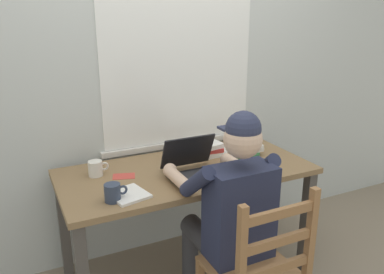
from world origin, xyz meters
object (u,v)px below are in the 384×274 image
at_px(computer_mouse, 236,168).
at_px(coffee_mug_dark, 113,193).
at_px(coffee_mug_white, 96,168).
at_px(wooden_chair, 257,273).
at_px(book_stack_side, 208,149).
at_px(landscape_photo_print, 124,176).
at_px(laptop, 195,167).
at_px(desk, 187,183).
at_px(book_stack_main, 247,150).
at_px(seated_person, 229,208).

relative_size(computer_mouse, coffee_mug_dark, 0.82).
bearing_deg(coffee_mug_white, coffee_mug_dark, -89.44).
xyz_separation_m(wooden_chair, book_stack_side, (0.18, 0.86, 0.34)).
xyz_separation_m(coffee_mug_dark, landscape_photo_print, (0.14, 0.28, -0.05)).
relative_size(wooden_chair, laptop, 2.82).
height_order(laptop, computer_mouse, laptop).
height_order(desk, book_stack_side, book_stack_side).
distance_m(wooden_chair, coffee_mug_white, 1.09).
bearing_deg(book_stack_main, coffee_mug_white, 173.83).
distance_m(seated_person, landscape_photo_print, 0.66).
bearing_deg(laptop, computer_mouse, -13.73).
bearing_deg(coffee_mug_white, wooden_chair, -56.35).
relative_size(laptop, coffee_mug_dark, 2.70).
bearing_deg(wooden_chair, coffee_mug_dark, 139.22).
bearing_deg(coffee_mug_dark, desk, 23.58).
height_order(book_stack_main, book_stack_side, book_stack_side).
bearing_deg(coffee_mug_white, desk, -14.97).
relative_size(wooden_chair, coffee_mug_dark, 7.62).
height_order(coffee_mug_white, landscape_photo_print, coffee_mug_white).
bearing_deg(desk, coffee_mug_dark, -156.42).
bearing_deg(wooden_chair, coffee_mug_white, 123.65).
relative_size(coffee_mug_dark, book_stack_main, 0.58).
relative_size(coffee_mug_white, coffee_mug_dark, 1.00).
bearing_deg(computer_mouse, desk, 147.42).
relative_size(coffee_mug_white, landscape_photo_print, 0.94).
distance_m(laptop, coffee_mug_dark, 0.54).
bearing_deg(laptop, coffee_mug_dark, -166.63).
bearing_deg(seated_person, computer_mouse, 52.35).
height_order(seated_person, laptop, seated_person).
bearing_deg(book_stack_main, coffee_mug_dark, -165.16).
height_order(desk, computer_mouse, computer_mouse).
bearing_deg(seated_person, coffee_mug_dark, 159.72).
xyz_separation_m(wooden_chair, laptop, (-0.04, 0.62, 0.35)).
distance_m(coffee_mug_white, landscape_photo_print, 0.17).
xyz_separation_m(laptop, computer_mouse, (0.25, -0.06, -0.03)).
height_order(wooden_chair, book_stack_main, wooden_chair).
relative_size(desk, landscape_photo_print, 11.90).
relative_size(seated_person, wooden_chair, 1.33).
height_order(laptop, book_stack_main, laptop).
relative_size(desk, coffee_mug_dark, 12.68).
height_order(wooden_chair, laptop, laptop).
distance_m(coffee_mug_white, book_stack_side, 0.75).
bearing_deg(landscape_photo_print, computer_mouse, -1.38).
xyz_separation_m(laptop, coffee_mug_dark, (-0.53, -0.13, -0.00)).
relative_size(desk, laptop, 4.69).
xyz_separation_m(laptop, book_stack_side, (0.22, 0.25, -0.00)).
bearing_deg(book_stack_side, computer_mouse, -84.54).
distance_m(coffee_mug_dark, book_stack_main, 1.02).
relative_size(wooden_chair, book_stack_main, 4.46).
bearing_deg(landscape_photo_print, laptop, -4.65).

